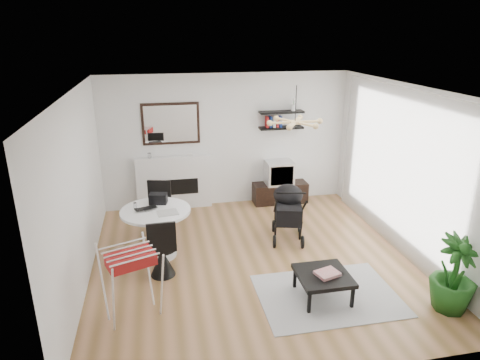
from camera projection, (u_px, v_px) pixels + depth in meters
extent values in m
plane|color=olive|center=(253.00, 261.00, 6.82)|extent=(5.00, 5.00, 0.00)
plane|color=white|center=(255.00, 89.00, 5.92)|extent=(5.00, 5.00, 0.00)
plane|color=white|center=(226.00, 141.00, 8.69)|extent=(5.00, 0.00, 5.00)
plane|color=white|center=(78.00, 193.00, 5.91)|extent=(0.00, 5.00, 5.00)
plane|color=white|center=(406.00, 171.00, 6.83)|extent=(0.00, 5.00, 5.00)
cube|color=white|center=(394.00, 167.00, 7.00)|extent=(0.04, 3.60, 2.60)
cube|color=white|center=(174.00, 183.00, 8.67)|extent=(1.50, 0.15, 1.10)
cube|color=black|center=(174.00, 187.00, 8.64)|extent=(0.95, 0.06, 0.32)
cube|color=black|center=(171.00, 124.00, 8.34)|extent=(1.12, 0.03, 0.82)
cube|color=white|center=(171.00, 124.00, 8.32)|extent=(1.02, 0.01, 0.72)
cube|color=black|center=(281.00, 128.00, 8.69)|extent=(0.90, 0.25, 0.04)
cube|color=black|center=(282.00, 112.00, 8.58)|extent=(0.90, 0.25, 0.04)
cube|color=black|center=(280.00, 193.00, 9.07)|extent=(1.14, 0.40, 0.43)
cube|color=silver|center=(279.00, 172.00, 8.91)|extent=(0.56, 0.49, 0.49)
cube|color=black|center=(282.00, 176.00, 8.69)|extent=(0.48, 0.01, 0.39)
cylinder|color=white|center=(159.00, 253.00, 6.98)|extent=(0.59, 0.59, 0.06)
cylinder|color=white|center=(157.00, 232.00, 6.85)|extent=(0.15, 0.15, 0.70)
cylinder|color=white|center=(156.00, 211.00, 6.73)|extent=(1.10, 1.10, 0.04)
imported|color=black|center=(147.00, 210.00, 6.68)|extent=(0.41, 0.33, 0.03)
cube|color=black|center=(158.00, 199.00, 6.94)|extent=(0.31, 0.23, 0.17)
cube|color=silver|center=(168.00, 213.00, 6.60)|extent=(0.35, 0.30, 0.01)
cylinder|color=white|center=(135.00, 206.00, 6.76)|extent=(0.06, 0.06, 0.09)
cylinder|color=black|center=(158.00, 211.00, 7.52)|extent=(0.46, 0.46, 0.05)
cone|color=black|center=(159.00, 224.00, 7.61)|extent=(0.37, 0.37, 0.44)
cube|color=black|center=(159.00, 193.00, 7.63)|extent=(0.41, 0.14, 0.47)
cylinder|color=black|center=(162.00, 247.00, 6.28)|extent=(0.45, 0.45, 0.05)
cone|color=black|center=(163.00, 262.00, 6.36)|extent=(0.37, 0.37, 0.43)
cube|color=black|center=(162.00, 238.00, 6.01)|extent=(0.41, 0.06, 0.46)
cube|color=maroon|center=(129.00, 258.00, 5.20)|extent=(0.64, 0.50, 0.15)
cube|color=black|center=(288.00, 212.00, 7.36)|extent=(0.57, 0.73, 0.30)
ellipsoid|color=black|center=(288.00, 195.00, 7.46)|extent=(0.52, 0.52, 0.37)
cylinder|color=black|center=(291.00, 193.00, 6.81)|extent=(0.47, 0.15, 0.03)
torus|color=black|center=(273.00, 226.00, 7.79)|extent=(0.11, 0.23, 0.23)
torus|color=black|center=(300.00, 227.00, 7.77)|extent=(0.11, 0.23, 0.23)
torus|color=black|center=(274.00, 242.00, 7.23)|extent=(0.11, 0.23, 0.23)
torus|color=black|center=(303.00, 242.00, 7.21)|extent=(0.11, 0.23, 0.23)
cube|color=#A6A6A6|center=(327.00, 295.00, 5.92)|extent=(1.90, 1.37, 0.01)
cube|color=black|center=(323.00, 276.00, 5.77)|extent=(0.70, 0.70, 0.06)
cube|color=black|center=(309.00, 303.00, 5.50)|extent=(0.04, 0.04, 0.30)
cube|color=black|center=(352.00, 297.00, 5.61)|extent=(0.04, 0.04, 0.30)
cube|color=black|center=(295.00, 278.00, 6.05)|extent=(0.04, 0.04, 0.30)
cube|color=black|center=(334.00, 273.00, 6.16)|extent=(0.04, 0.04, 0.30)
cube|color=#BF2F34|center=(327.00, 273.00, 5.73)|extent=(0.36, 0.31, 0.04)
imported|color=#1C5217|center=(454.00, 274.00, 5.48)|extent=(0.72, 0.72, 1.03)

